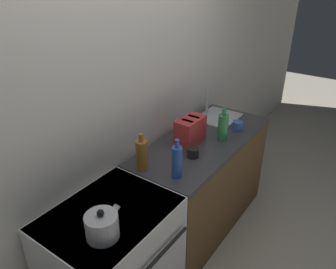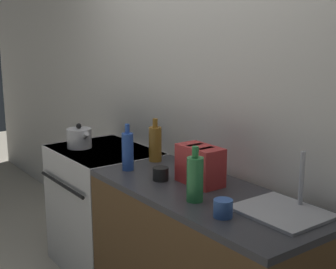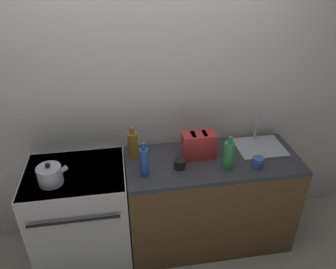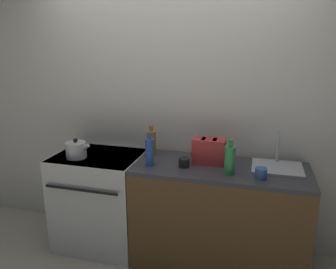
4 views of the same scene
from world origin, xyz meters
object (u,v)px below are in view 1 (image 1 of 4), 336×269
stove (114,265)px  toaster (190,130)px  kettle (102,226)px  bottle_amber (142,155)px  bottle_green (223,127)px  bottle_blue (177,161)px  cup_blue (237,126)px  cup_black (193,152)px

stove → toaster: 1.16m
kettle → bottle_amber: bottle_amber is taller
bottle_green → bottle_blue: 0.66m
bottle_green → cup_blue: 0.25m
stove → bottle_green: 1.34m
stove → cup_blue: size_ratio=10.14×
cup_blue → stove: bearing=173.6°
bottle_amber → bottle_blue: size_ratio=0.98×
toaster → bottle_amber: bottle_amber is taller
cup_blue → kettle: bearing=178.2°
stove → cup_black: bearing=-5.3°
bottle_amber → cup_blue: bearing=-16.8°
cup_black → bottle_green: bearing=-8.5°
bottle_green → cup_black: bottle_green is taller
toaster → bottle_green: bearing=-45.4°
bottle_blue → cup_blue: 0.90m
kettle → bottle_blue: size_ratio=0.78×
cup_blue → bottle_blue: bearing=177.4°
bottle_blue → toaster: bearing=21.4°
bottle_green → cup_black: 0.39m
kettle → cup_black: bearing=2.0°
stove → kettle: 0.55m
bottle_blue → cup_black: 0.30m
stove → cup_blue: 1.53m
bottle_amber → bottle_blue: 0.26m
bottle_amber → cup_black: (0.35, -0.21, -0.08)m
bottle_green → cup_blue: (0.24, -0.03, -0.08)m
bottle_blue → cup_black: (0.29, 0.04, -0.08)m
cup_blue → cup_black: size_ratio=0.97×
stove → bottle_blue: 0.79m
cup_black → toaster: bearing=37.4°
bottle_green → bottle_amber: bearing=160.1°
cup_blue → toaster: bearing=152.6°
bottle_blue → cup_blue: (0.90, -0.04, -0.08)m
bottle_amber → cup_blue: (0.97, -0.29, -0.08)m
toaster → bottle_blue: bottle_blue is taller
kettle → cup_blue: bearing=-1.8°
bottle_amber → cup_blue: 1.01m
stove → bottle_amber: (0.48, 0.13, 0.56)m
bottle_green → cup_blue: bearing=-6.8°
toaster → cup_black: (-0.18, -0.14, -0.07)m
bottle_green → bottle_blue: bearing=179.0°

